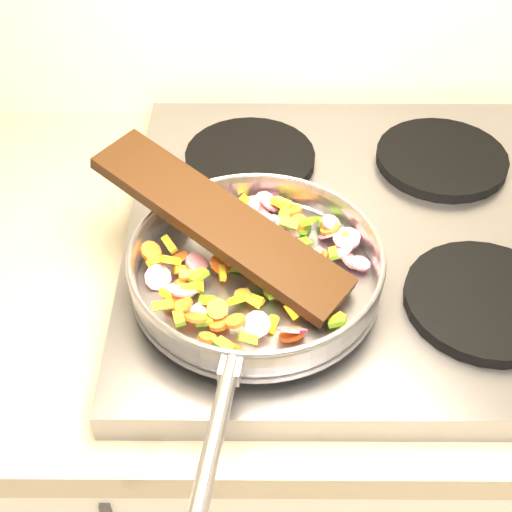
{
  "coord_description": "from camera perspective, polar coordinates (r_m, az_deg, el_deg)",
  "views": [
    {
      "loc": [
        -0.83,
        0.96,
        1.57
      ],
      "look_at": [
        -0.83,
        1.55,
        1.0
      ],
      "focal_mm": 50.0,
      "sensor_mm": 36.0,
      "label": 1
    }
  ],
  "objects": [
    {
      "name": "grate_br",
      "position": [
        1.08,
        14.63,
        7.55
      ],
      "size": [
        0.19,
        0.19,
        0.02
      ],
      "primitive_type": "cylinder",
      "color": "black",
      "rests_on": "cooktop"
    },
    {
      "name": "saute_pan",
      "position": [
        0.83,
        -0.03,
        -0.92
      ],
      "size": [
        0.33,
        0.5,
        0.05
      ],
      "rotation": [
        0.0,
        0.0,
        -0.16
      ],
      "color": "#9E9EA5",
      "rests_on": "grate_fl"
    },
    {
      "name": "grate_fl",
      "position": [
        0.84,
        -0.69,
        -3.51
      ],
      "size": [
        0.19,
        0.19,
        0.02
      ],
      "primitive_type": "cylinder",
      "color": "black",
      "rests_on": "cooktop"
    },
    {
      "name": "cooktop",
      "position": [
        0.97,
        7.75,
        1.5
      ],
      "size": [
        0.6,
        0.6,
        0.04
      ],
      "primitive_type": "cube",
      "color": "#939399",
      "rests_on": "counter_top"
    },
    {
      "name": "grate_bl",
      "position": [
        1.05,
        -0.48,
        7.85
      ],
      "size": [
        0.19,
        0.19,
        0.02
      ],
      "primitive_type": "cylinder",
      "color": "black",
      "rests_on": "cooktop"
    },
    {
      "name": "vegetable_heap",
      "position": [
        0.85,
        0.1,
        -0.48
      ],
      "size": [
        0.28,
        0.28,
        0.05
      ],
      "color": "yellow",
      "rests_on": "saute_pan"
    },
    {
      "name": "wooden_spatula",
      "position": [
        0.84,
        -2.87,
        2.75
      ],
      "size": [
        0.32,
        0.26,
        0.09
      ],
      "primitive_type": "cube",
      "rotation": [
        0.0,
        -0.22,
        2.53
      ],
      "color": "black",
      "rests_on": "saute_pan"
    },
    {
      "name": "grate_fr",
      "position": [
        0.88,
        17.84,
        -3.41
      ],
      "size": [
        0.19,
        0.19,
        0.02
      ],
      "primitive_type": "cylinder",
      "color": "black",
      "rests_on": "cooktop"
    }
  ]
}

